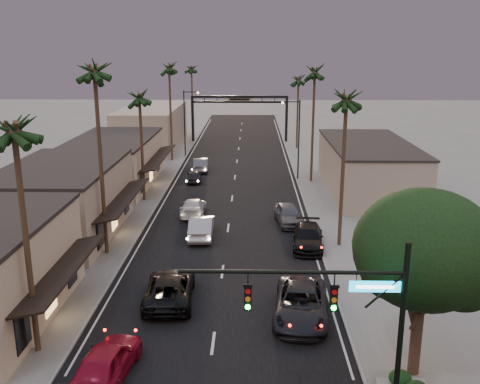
{
  "coord_description": "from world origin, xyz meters",
  "views": [
    {
      "loc": [
        1.9,
        -14.23,
        14.61
      ],
      "look_at": [
        0.94,
        30.29,
        2.5
      ],
      "focal_mm": 40.0,
      "sensor_mm": 36.0,
      "label": 1
    }
  ],
  "objects_px": {
    "palm_lc": "(139,93)",
    "curbside_near": "(301,304)",
    "palm_la": "(13,122)",
    "palm_far": "(191,66)",
    "arch": "(239,107)",
    "palm_rb": "(315,68)",
    "palm_ra": "(347,94)",
    "oncoming_pickup": "(170,288)",
    "oncoming_silver": "(201,227)",
    "corner_tree": "(426,254)",
    "palm_rc": "(299,77)",
    "streetlight_left": "(186,118)",
    "palm_ld": "(169,65)",
    "palm_lb": "(94,66)",
    "traffic_signal": "(351,310)",
    "curbside_black": "(308,237)",
    "oncoming_red": "(107,361)",
    "streetlight_right": "(296,133)"
  },
  "relations": [
    {
      "from": "palm_rc",
      "to": "arch",
      "type": "bearing_deg",
      "value": 145.11
    },
    {
      "from": "palm_rc",
      "to": "corner_tree",
      "type": "bearing_deg",
      "value": -89.11
    },
    {
      "from": "palm_lc",
      "to": "curbside_near",
      "type": "height_order",
      "value": "palm_lc"
    },
    {
      "from": "corner_tree",
      "to": "arch",
      "type": "bearing_deg",
      "value": 98.62
    },
    {
      "from": "streetlight_left",
      "to": "streetlight_right",
      "type": "bearing_deg",
      "value": -43.21
    },
    {
      "from": "palm_la",
      "to": "palm_lc",
      "type": "bearing_deg",
      "value": 90.0
    },
    {
      "from": "streetlight_left",
      "to": "palm_ra",
      "type": "relative_size",
      "value": 0.68
    },
    {
      "from": "streetlight_left",
      "to": "palm_lb",
      "type": "xyz_separation_m",
      "value": [
        -1.68,
        -36.0,
        8.06
      ]
    },
    {
      "from": "palm_rb",
      "to": "palm_rc",
      "type": "bearing_deg",
      "value": 90.0
    },
    {
      "from": "palm_far",
      "to": "palm_la",
      "type": "bearing_deg",
      "value": -90.25
    },
    {
      "from": "palm_la",
      "to": "palm_lc",
      "type": "xyz_separation_m",
      "value": [
        -0.0,
        27.0,
        -0.97
      ]
    },
    {
      "from": "palm_rb",
      "to": "curbside_black",
      "type": "xyz_separation_m",
      "value": [
        -2.4,
        -20.28,
        -11.63
      ]
    },
    {
      "from": "palm_lb",
      "to": "palm_ld",
      "type": "bearing_deg",
      "value": 90.0
    },
    {
      "from": "arch",
      "to": "streetlight_left",
      "type": "distance_m",
      "value": 13.85
    },
    {
      "from": "arch",
      "to": "oncoming_red",
      "type": "bearing_deg",
      "value": -94.18
    },
    {
      "from": "streetlight_left",
      "to": "palm_ld",
      "type": "height_order",
      "value": "palm_ld"
    },
    {
      "from": "palm_rc",
      "to": "curbside_near",
      "type": "height_order",
      "value": "palm_rc"
    },
    {
      "from": "corner_tree",
      "to": "palm_rc",
      "type": "xyz_separation_m",
      "value": [
        -0.88,
        56.55,
        4.49
      ]
    },
    {
      "from": "oncoming_silver",
      "to": "curbside_near",
      "type": "relative_size",
      "value": 0.83
    },
    {
      "from": "arch",
      "to": "palm_rb",
      "type": "height_order",
      "value": "palm_rb"
    },
    {
      "from": "palm_far",
      "to": "traffic_signal",
      "type": "bearing_deg",
      "value": -79.3
    },
    {
      "from": "palm_ra",
      "to": "oncoming_pickup",
      "type": "bearing_deg",
      "value": -140.85
    },
    {
      "from": "palm_ld",
      "to": "palm_rb",
      "type": "bearing_deg",
      "value": -32.6
    },
    {
      "from": "traffic_signal",
      "to": "curbside_near",
      "type": "xyz_separation_m",
      "value": [
        -0.99,
        8.74,
        -4.21
      ]
    },
    {
      "from": "curbside_black",
      "to": "palm_ld",
      "type": "bearing_deg",
      "value": 120.43
    },
    {
      "from": "traffic_signal",
      "to": "oncoming_red",
      "type": "bearing_deg",
      "value": 163.75
    },
    {
      "from": "palm_lc",
      "to": "palm_far",
      "type": "height_order",
      "value": "palm_far"
    },
    {
      "from": "streetlight_right",
      "to": "palm_rc",
      "type": "bearing_deg",
      "value": 84.95
    },
    {
      "from": "streetlight_left",
      "to": "oncoming_red",
      "type": "distance_m",
      "value": 51.25
    },
    {
      "from": "streetlight_left",
      "to": "palm_ra",
      "type": "xyz_separation_m",
      "value": [
        15.52,
        -34.0,
        6.11
      ]
    },
    {
      "from": "palm_lb",
      "to": "palm_lc",
      "type": "xyz_separation_m",
      "value": [
        0.0,
        14.0,
        -2.92
      ]
    },
    {
      "from": "palm_lb",
      "to": "palm_ra",
      "type": "height_order",
      "value": "palm_lb"
    },
    {
      "from": "traffic_signal",
      "to": "oncoming_pickup",
      "type": "height_order",
      "value": "traffic_signal"
    },
    {
      "from": "palm_lc",
      "to": "oncoming_silver",
      "type": "relative_size",
      "value": 2.37
    },
    {
      "from": "oncoming_silver",
      "to": "palm_rc",
      "type": "bearing_deg",
      "value": -107.46
    },
    {
      "from": "traffic_signal",
      "to": "palm_rb",
      "type": "height_order",
      "value": "palm_rb"
    },
    {
      "from": "arch",
      "to": "oncoming_pickup",
      "type": "xyz_separation_m",
      "value": [
        -2.89,
        -55.35,
        -4.7
      ]
    },
    {
      "from": "palm_rc",
      "to": "streetlight_left",
      "type": "bearing_deg",
      "value": -158.86
    },
    {
      "from": "arch",
      "to": "streetlight_right",
      "type": "relative_size",
      "value": 1.69
    },
    {
      "from": "palm_ra",
      "to": "oncoming_pickup",
      "type": "height_order",
      "value": "palm_ra"
    },
    {
      "from": "palm_lb",
      "to": "oncoming_pickup",
      "type": "height_order",
      "value": "palm_lb"
    },
    {
      "from": "traffic_signal",
      "to": "palm_lc",
      "type": "distance_m",
      "value": 35.46
    },
    {
      "from": "streetlight_right",
      "to": "palm_rc",
      "type": "relative_size",
      "value": 0.74
    },
    {
      "from": "corner_tree",
      "to": "oncoming_pickup",
      "type": "height_order",
      "value": "corner_tree"
    },
    {
      "from": "palm_ld",
      "to": "palm_lb",
      "type": "bearing_deg",
      "value": -90.0
    },
    {
      "from": "corner_tree",
      "to": "palm_far",
      "type": "height_order",
      "value": "palm_far"
    },
    {
      "from": "palm_lb",
      "to": "curbside_black",
      "type": "relative_size",
      "value": 2.79
    },
    {
      "from": "palm_lb",
      "to": "palm_lc",
      "type": "distance_m",
      "value": 14.3
    },
    {
      "from": "palm_rb",
      "to": "oncoming_red",
      "type": "relative_size",
      "value": 2.86
    },
    {
      "from": "palm_la",
      "to": "palm_far",
      "type": "height_order",
      "value": "same"
    }
  ]
}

